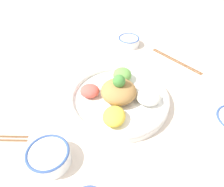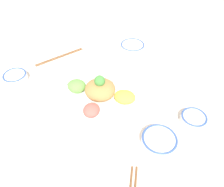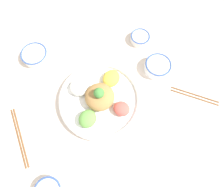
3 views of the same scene
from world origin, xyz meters
TOP-DOWN VIEW (x-y plane):
  - ground_plane at (0.00, 0.00)m, footprint 2.40×2.40m
  - salad_platter at (-0.04, -0.02)m, footprint 0.33×0.33m
  - sauce_bowl_red at (0.15, 0.28)m, footprint 0.09×0.09m
  - rice_bowl_blue at (-0.33, 0.20)m, footprint 0.12×0.12m
  - sauce_bowl_dark at (-0.22, -0.35)m, footprint 0.10×0.10m
  - rice_bowl_plain at (0.21, 0.12)m, footprint 0.11×0.11m
  - chopsticks_pair_near at (-0.35, -0.16)m, footprint 0.11×0.23m
  - serving_spoon_main at (-0.05, 0.31)m, footprint 0.13×0.09m
  - serving_spoon_extra at (0.13, -0.31)m, footprint 0.13×0.04m

SIDE VIEW (x-z plane):
  - ground_plane at x=0.00m, z-range 0.00..0.00m
  - serving_spoon_main at x=-0.05m, z-range 0.00..0.01m
  - serving_spoon_extra at x=0.13m, z-range 0.00..0.01m
  - chopsticks_pair_near at x=-0.35m, z-range 0.00..0.01m
  - sauce_bowl_red at x=0.15m, z-range 0.00..0.04m
  - rice_bowl_blue at x=-0.33m, z-range 0.00..0.04m
  - sauce_bowl_dark at x=-0.22m, z-range 0.00..0.04m
  - rice_bowl_plain at x=0.21m, z-range 0.00..0.05m
  - salad_platter at x=-0.04m, z-range -0.03..0.08m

